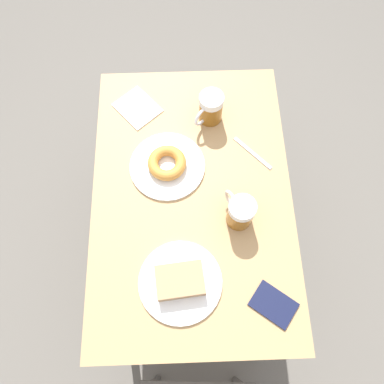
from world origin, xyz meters
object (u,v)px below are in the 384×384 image
object	(u,v)px
beer_mug_left	(210,108)
fork	(253,153)
plate_with_cake	(180,281)
plate_with_donut	(167,164)
napkin_folded	(137,108)
passport_near_edge	(274,304)
beer_mug_center	(240,212)

from	to	relation	value
beer_mug_left	fork	bearing A→B (deg)	133.57
plate_with_cake	plate_with_donut	world-z (taller)	plate_with_cake
plate_with_donut	beer_mug_left	world-z (taller)	beer_mug_left
plate_with_donut	napkin_folded	size ratio (longest dim) A/B	1.31
plate_with_cake	plate_with_donut	xyz separation A→B (m)	(0.04, -0.39, -0.00)
plate_with_donut	passport_near_edge	world-z (taller)	plate_with_donut
napkin_folded	fork	distance (m)	0.45
beer_mug_left	napkin_folded	world-z (taller)	beer_mug_left
passport_near_edge	beer_mug_left	bearing A→B (deg)	-76.70
beer_mug_left	plate_with_donut	bearing A→B (deg)	51.05
beer_mug_center	fork	bearing A→B (deg)	-106.68
beer_mug_left	passport_near_edge	size ratio (longest dim) A/B	0.78
plate_with_cake	fork	world-z (taller)	plate_with_cake
fork	passport_near_edge	world-z (taller)	passport_near_edge
beer_mug_left	beer_mug_center	world-z (taller)	same
plate_with_donut	napkin_folded	xyz separation A→B (m)	(0.11, -0.24, -0.01)
beer_mug_left	beer_mug_center	xyz separation A→B (m)	(-0.07, 0.38, 0.00)
beer_mug_left	passport_near_edge	bearing A→B (deg)	103.30
beer_mug_left	passport_near_edge	world-z (taller)	beer_mug_left
plate_with_cake	beer_mug_center	xyz separation A→B (m)	(-0.19, -0.20, 0.04)
fork	passport_near_edge	bearing A→B (deg)	91.47
fork	beer_mug_left	bearing A→B (deg)	-46.43
beer_mug_center	napkin_folded	world-z (taller)	beer_mug_center
plate_with_cake	beer_mug_left	xyz separation A→B (m)	(-0.12, -0.58, 0.04)
plate_with_donut	fork	xyz separation A→B (m)	(-0.29, -0.04, -0.01)
plate_with_donut	fork	size ratio (longest dim) A/B	1.93
beer_mug_left	napkin_folded	bearing A→B (deg)	-11.21
plate_with_donut	passport_near_edge	size ratio (longest dim) A/B	1.66
plate_with_donut	fork	distance (m)	0.30
plate_with_donut	napkin_folded	bearing A→B (deg)	-66.10
napkin_folded	passport_near_edge	distance (m)	0.82
fork	passport_near_edge	size ratio (longest dim) A/B	0.86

